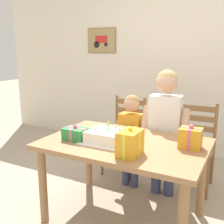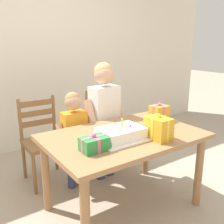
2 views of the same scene
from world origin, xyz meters
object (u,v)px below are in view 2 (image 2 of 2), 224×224
dining_table (124,145)px  gift_box_corner_small (159,113)px  chair_right (107,126)px  birthday_cake (121,134)px  chair_left (43,140)px  child_younger (74,131)px  child_older (105,110)px  gift_box_beside_cake (158,128)px  gift_box_red_large (94,144)px

dining_table → gift_box_corner_small: size_ratio=6.90×
chair_right → dining_table: bearing=-114.6°
dining_table → birthday_cake: (-0.10, -0.08, 0.15)m
chair_left → child_younger: (0.22, -0.32, 0.16)m
child_older → gift_box_beside_cake: bearing=-90.9°
gift_box_beside_cake → gift_box_corner_small: gift_box_beside_cake is taller
birthday_cake → gift_box_corner_small: size_ratio=2.24×
gift_box_corner_small → gift_box_red_large: bearing=-164.3°
birthday_cake → gift_box_beside_cake: bearing=-33.0°
gift_box_red_large → gift_box_corner_small: gift_box_corner_small is taller
chair_left → child_younger: size_ratio=0.90×
chair_left → child_older: 0.74m
gift_box_red_large → child_older: child_older is taller
dining_table → chair_right: bearing=65.4°
chair_right → child_younger: 0.70m
gift_box_red_large → birthday_cake: bearing=12.8°
gift_box_beside_cake → child_older: child_older is taller
chair_right → chair_left: bearing=-180.0°
dining_table → gift_box_corner_small: gift_box_corner_small is taller
gift_box_corner_small → chair_right: bearing=97.9°
gift_box_beside_cake → child_younger: child_younger is taller
gift_box_beside_cake → gift_box_corner_small: (0.36, 0.36, -0.01)m
birthday_cake → gift_box_red_large: size_ratio=2.16×
birthday_cake → gift_box_beside_cake: size_ratio=1.98×
gift_box_beside_cake → chair_left: gift_box_beside_cake is taller
birthday_cake → child_older: (0.27, 0.66, 0.02)m
child_older → child_younger: child_older is taller
dining_table → chair_left: size_ratio=1.47×
chair_left → dining_table: bearing=-65.5°
chair_left → chair_right: same height
gift_box_beside_cake → dining_table: bearing=122.8°
chair_right → child_younger: (-0.61, -0.32, 0.16)m
child_older → child_younger: (-0.37, 0.00, -0.17)m
birthday_cake → gift_box_corner_small: 0.65m
gift_box_red_large → child_younger: (0.20, 0.73, -0.16)m
dining_table → chair_right: chair_right is taller
dining_table → child_older: (0.18, 0.58, 0.16)m
gift_box_corner_small → chair_right: 0.87m
gift_box_red_large → chair_left: size_ratio=0.22×
chair_left → child_older: child_older is taller
birthday_cake → chair_right: chair_right is taller
birthday_cake → gift_box_beside_cake: (0.26, -0.17, 0.05)m
birthday_cake → chair_left: chair_left is taller
birthday_cake → gift_box_beside_cake: 0.31m
dining_table → gift_box_red_large: bearing=-158.9°
dining_table → gift_box_beside_cake: bearing=-57.2°
birthday_cake → gift_box_red_large: bearing=-167.2°
gift_box_corner_small → chair_left: 1.27m
birthday_cake → child_younger: 0.69m
birthday_cake → gift_box_corner_small: gift_box_corner_small is taller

